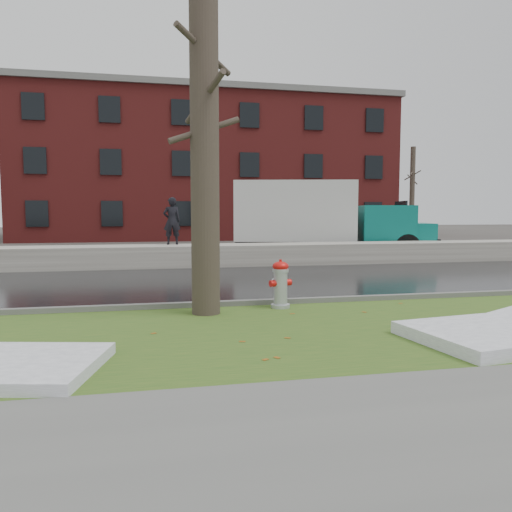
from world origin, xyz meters
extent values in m
plane|color=#47423D|center=(0.00, 0.00, 0.00)|extent=(120.00, 120.00, 0.00)
cube|color=#2E531B|center=(0.00, -1.25, 0.02)|extent=(60.00, 4.50, 0.04)
cube|color=slate|center=(0.00, -5.00, 0.03)|extent=(60.00, 3.00, 0.05)
cube|color=black|center=(0.00, 4.50, 0.01)|extent=(60.00, 7.00, 0.03)
cube|color=slate|center=(0.00, 13.00, 0.01)|extent=(60.00, 9.00, 0.03)
cube|color=slate|center=(0.00, 1.00, 0.07)|extent=(60.00, 0.15, 0.14)
cube|color=#BAB6AA|center=(0.00, 8.70, 0.38)|extent=(60.00, 1.60, 0.75)
cube|color=maroon|center=(2.00, 30.00, 5.00)|extent=(26.00, 12.00, 10.00)
cylinder|color=brown|center=(-6.00, 26.00, 3.25)|extent=(0.36, 0.36, 6.50)
cylinder|color=brown|center=(-6.00, 26.00, 4.20)|extent=(0.84, 1.62, 0.73)
cylinder|color=brown|center=(-6.00, 26.00, 5.10)|extent=(1.08, 1.26, 0.66)
cylinder|color=brown|center=(-6.00, 26.00, 3.60)|extent=(1.40, 0.61, 0.63)
cylinder|color=brown|center=(16.00, 24.00, 3.25)|extent=(0.36, 0.36, 6.50)
cylinder|color=brown|center=(16.00, 24.00, 4.20)|extent=(0.84, 1.62, 0.73)
cylinder|color=brown|center=(16.00, 24.00, 5.10)|extent=(1.08, 1.26, 0.66)
cylinder|color=brown|center=(16.00, 24.00, 3.60)|extent=(1.40, 0.61, 0.63)
cylinder|color=#AFB2B7|center=(0.16, 0.60, 0.44)|extent=(0.32, 0.32, 0.80)
ellipsoid|color=red|center=(0.16, 0.60, 0.84)|extent=(0.38, 0.38, 0.19)
cylinder|color=red|center=(0.16, 0.60, 0.95)|extent=(0.07, 0.07, 0.06)
cylinder|color=red|center=(0.00, 0.56, 0.52)|extent=(0.14, 0.15, 0.13)
cylinder|color=red|center=(0.32, 0.64, 0.52)|extent=(0.14, 0.15, 0.13)
cylinder|color=#AFB2B7|center=(0.11, 0.76, 0.52)|extent=(0.18, 0.15, 0.16)
cylinder|color=brown|center=(-1.31, 0.35, 3.23)|extent=(0.57, 0.57, 6.38)
cylinder|color=brown|center=(-1.31, 0.35, 3.87)|extent=(0.58, 1.54, 0.66)
cylinder|color=brown|center=(-1.31, 0.35, 4.69)|extent=(1.11, 1.03, 0.60)
cylinder|color=brown|center=(-1.31, 0.35, 3.32)|extent=(1.31, 0.40, 0.57)
cube|color=black|center=(4.85, 11.45, 0.60)|extent=(7.36, 2.68, 0.20)
cube|color=beige|center=(3.70, 11.74, 1.93)|extent=(5.37, 3.44, 2.48)
cube|color=#0B6A62|center=(7.40, 10.81, 1.38)|extent=(2.59, 2.65, 1.56)
cube|color=#0B6A62|center=(8.69, 10.49, 1.01)|extent=(1.56, 2.23, 0.83)
cube|color=black|center=(8.02, 10.65, 1.93)|extent=(0.52, 1.80, 0.83)
cube|color=black|center=(0.75, 12.48, 0.30)|extent=(1.79, 1.45, 0.62)
cylinder|color=black|center=(7.83, 9.71, 0.51)|extent=(1.05, 0.51, 1.01)
cylinder|color=black|center=(8.30, 11.58, 0.51)|extent=(1.05, 0.51, 1.01)
cylinder|color=black|center=(3.73, 10.74, 0.51)|extent=(1.05, 0.51, 1.01)
cylinder|color=black|center=(4.20, 12.61, 0.51)|extent=(1.05, 0.51, 1.01)
cylinder|color=black|center=(2.30, 11.09, 0.51)|extent=(1.05, 0.51, 1.01)
cylinder|color=black|center=(2.77, 12.97, 0.51)|extent=(1.05, 0.51, 1.01)
imported|color=black|center=(-1.53, 9.11, 1.58)|extent=(0.63, 0.44, 1.65)
cube|color=white|center=(-4.00, -2.50, 0.11)|extent=(2.50, 2.05, 0.14)
cube|color=white|center=(2.81, -2.40, 0.13)|extent=(3.02, 2.16, 0.18)
camera|label=1|loc=(-2.28, -8.59, 1.87)|focal=35.00mm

